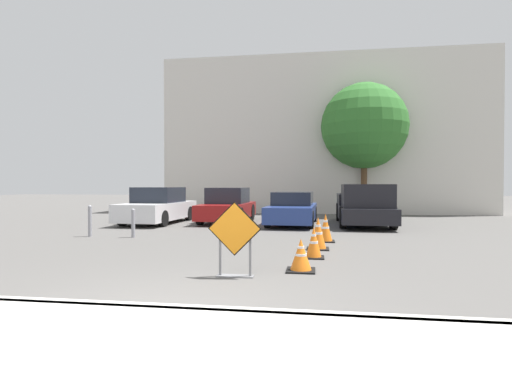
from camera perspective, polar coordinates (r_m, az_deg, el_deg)
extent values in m
plane|color=#565451|center=(14.74, 1.25, -5.19)|extent=(96.00, 96.00, 0.00)
cube|color=beige|center=(4.09, -20.20, -20.82)|extent=(26.25, 2.42, 0.14)
cube|color=beige|center=(5.12, -13.44, -16.25)|extent=(26.25, 0.20, 0.14)
cube|color=black|center=(6.88, -3.07, -5.24)|extent=(0.93, 0.03, 0.93)
cube|color=orange|center=(6.87, -3.10, -5.25)|extent=(0.88, 0.03, 0.88)
cube|color=slate|center=(7.06, -2.99, -11.89)|extent=(0.65, 0.20, 0.02)
cube|color=slate|center=(7.04, -5.13, -8.55)|extent=(0.04, 0.04, 0.84)
cube|color=slate|center=(6.94, -0.83, -8.69)|extent=(0.04, 0.04, 0.84)
cube|color=black|center=(7.53, 6.42, -11.06)|extent=(0.53, 0.53, 0.03)
cone|color=orange|center=(7.47, 6.43, -8.81)|extent=(0.39, 0.39, 0.57)
cylinder|color=white|center=(7.45, 6.43, -7.86)|extent=(0.12, 0.12, 0.05)
cylinder|color=white|center=(7.47, 6.43, -8.90)|extent=(0.22, 0.22, 0.05)
cube|color=black|center=(8.88, 8.24, -9.20)|extent=(0.45, 0.45, 0.03)
cone|color=orange|center=(8.83, 8.24, -7.04)|extent=(0.33, 0.33, 0.65)
cylinder|color=white|center=(8.81, 8.24, -6.12)|extent=(0.11, 0.11, 0.06)
cylinder|color=white|center=(8.83, 8.24, -7.12)|extent=(0.19, 0.19, 0.06)
cube|color=black|center=(10.06, 8.84, -8.00)|extent=(0.54, 0.54, 0.03)
cone|color=orange|center=(10.01, 8.85, -5.76)|extent=(0.40, 0.40, 0.76)
cylinder|color=white|center=(9.99, 8.85, -4.80)|extent=(0.12, 0.12, 0.07)
cylinder|color=white|center=(10.01, 8.85, -5.84)|extent=(0.22, 0.22, 0.07)
cube|color=black|center=(11.42, 9.89, -6.93)|extent=(0.51, 0.51, 0.03)
cone|color=orange|center=(11.37, 9.90, -4.97)|extent=(0.38, 0.38, 0.75)
cylinder|color=white|center=(11.35, 9.90, -4.14)|extent=(0.12, 0.12, 0.07)
cylinder|color=white|center=(11.37, 9.89, -5.05)|extent=(0.21, 0.21, 0.07)
cube|color=silver|center=(17.21, -13.83, -2.60)|extent=(2.00, 4.56, 0.69)
cube|color=#1E232D|center=(17.28, -13.69, -0.39)|extent=(1.69, 2.13, 0.64)
cylinder|color=black|center=(15.61, -13.13, -3.71)|extent=(0.22, 0.63, 0.63)
cylinder|color=black|center=(16.36, -18.54, -3.52)|extent=(0.22, 0.63, 0.63)
cylinder|color=black|center=(18.19, -9.60, -3.04)|extent=(0.22, 0.63, 0.63)
cylinder|color=black|center=(18.84, -14.41, -2.92)|extent=(0.22, 0.63, 0.63)
cube|color=maroon|center=(17.10, -4.10, -2.65)|extent=(1.82, 4.27, 0.61)
cube|color=#1E232D|center=(17.17, -4.02, -0.50)|extent=(1.57, 1.98, 0.67)
cylinder|color=black|center=(15.65, -2.37, -3.51)|extent=(0.21, 0.72, 0.72)
cylinder|color=black|center=(16.05, -7.99, -3.41)|extent=(0.21, 0.72, 0.72)
cylinder|color=black|center=(18.22, -0.67, -2.87)|extent=(0.21, 0.72, 0.72)
cylinder|color=black|center=(18.57, -5.55, -2.81)|extent=(0.21, 0.72, 0.72)
cube|color=navy|center=(16.17, 5.26, -2.92)|extent=(1.93, 4.65, 0.60)
cube|color=#1E232D|center=(16.25, 5.30, -0.91)|extent=(1.62, 2.17, 0.52)
cylinder|color=black|center=(14.70, 7.85, -3.92)|extent=(0.23, 0.67, 0.66)
cylinder|color=black|center=(14.87, 1.64, -3.85)|extent=(0.23, 0.67, 0.66)
cylinder|color=black|center=(17.54, 8.32, -3.13)|extent=(0.23, 0.67, 0.66)
cylinder|color=black|center=(17.68, 3.10, -3.09)|extent=(0.23, 0.67, 0.66)
cube|color=black|center=(16.53, 15.10, -2.84)|extent=(2.01, 5.26, 0.55)
cube|color=black|center=(15.33, 15.55, -0.52)|extent=(1.81, 2.12, 0.85)
cube|color=black|center=(18.74, 14.42, -0.86)|extent=(1.83, 0.13, 0.45)
cube|color=black|center=(17.65, 17.71, -0.98)|extent=(0.14, 2.51, 0.45)
cube|color=black|center=(17.48, 11.78, -0.98)|extent=(0.14, 2.51, 0.45)
cylinder|color=black|center=(15.10, 19.04, -3.58)|extent=(0.25, 0.80, 0.79)
cylinder|color=black|center=(14.91, 12.30, -3.61)|extent=(0.25, 0.80, 0.79)
cylinder|color=black|center=(18.20, 17.38, -2.81)|extent=(0.25, 0.80, 0.79)
cylinder|color=black|center=(18.04, 11.79, -2.82)|extent=(0.25, 0.80, 0.79)
cylinder|color=gray|center=(12.68, -17.14, -4.38)|extent=(0.11, 0.11, 0.82)
sphere|color=gray|center=(12.65, -17.15, -2.53)|extent=(0.12, 0.12, 0.12)
cylinder|color=gray|center=(13.34, -22.64, -3.94)|extent=(0.11, 0.11, 0.91)
sphere|color=gray|center=(13.31, -22.66, -1.98)|extent=(0.12, 0.12, 0.12)
cube|color=beige|center=(24.84, 9.52, 7.57)|extent=(18.31, 5.00, 8.88)
cylinder|color=#513823|center=(21.93, 15.16, 0.76)|extent=(0.32, 0.32, 3.02)
sphere|color=#2D6B28|center=(22.16, 15.20, 9.09)|extent=(4.53, 4.53, 4.53)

